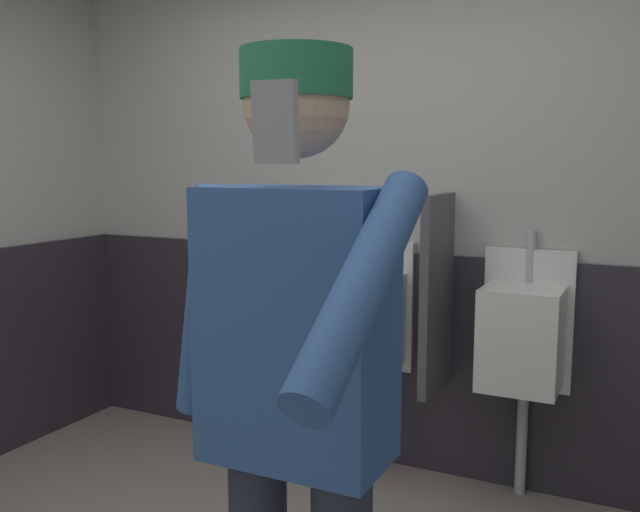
{
  "coord_description": "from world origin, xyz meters",
  "views": [
    {
      "loc": [
        1.19,
        -1.56,
        1.55
      ],
      "look_at": [
        0.24,
        0.36,
        1.25
      ],
      "focal_mm": 38.71,
      "sensor_mm": 36.0,
      "label": 1
    }
  ],
  "objects_px": {
    "urinal_left": "(366,319)",
    "urinal_middle": "(523,336)",
    "cell_phone": "(276,122)",
    "soap_dispenser": "(324,214)",
    "person": "(296,381)"
  },
  "relations": [
    {
      "from": "urinal_left",
      "to": "urinal_middle",
      "type": "xyz_separation_m",
      "value": [
        0.75,
        0.0,
        0.0
      ]
    },
    {
      "from": "cell_phone",
      "to": "soap_dispenser",
      "type": "bearing_deg",
      "value": 105.86
    },
    {
      "from": "urinal_left",
      "to": "cell_phone",
      "type": "relative_size",
      "value": 11.27
    },
    {
      "from": "cell_phone",
      "to": "soap_dispenser",
      "type": "distance_m",
      "value": 2.62
    },
    {
      "from": "urinal_left",
      "to": "soap_dispenser",
      "type": "bearing_deg",
      "value": 157.29
    },
    {
      "from": "urinal_left",
      "to": "cell_phone",
      "type": "distance_m",
      "value": 2.52
    },
    {
      "from": "urinal_middle",
      "to": "cell_phone",
      "type": "bearing_deg",
      "value": -89.05
    },
    {
      "from": "soap_dispenser",
      "to": "person",
      "type": "bearing_deg",
      "value": -65.97
    },
    {
      "from": "person",
      "to": "soap_dispenser",
      "type": "distance_m",
      "value": 2.06
    },
    {
      "from": "urinal_left",
      "to": "cell_phone",
      "type": "height_order",
      "value": "cell_phone"
    },
    {
      "from": "urinal_left",
      "to": "cell_phone",
      "type": "xyz_separation_m",
      "value": [
        0.79,
        -2.25,
        0.82
      ]
    },
    {
      "from": "urinal_left",
      "to": "soap_dispenser",
      "type": "distance_m",
      "value": 0.59
    },
    {
      "from": "person",
      "to": "urinal_left",
      "type": "bearing_deg",
      "value": 107.38
    },
    {
      "from": "urinal_middle",
      "to": "person",
      "type": "distance_m",
      "value": 1.78
    },
    {
      "from": "urinal_middle",
      "to": "cell_phone",
      "type": "height_order",
      "value": "cell_phone"
    }
  ]
}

